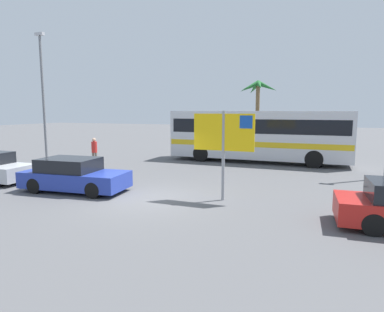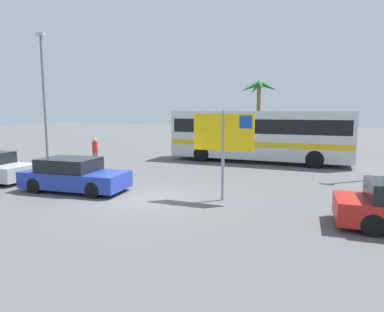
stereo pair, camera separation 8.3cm
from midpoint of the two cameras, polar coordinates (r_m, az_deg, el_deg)
ground at (r=12.43m, az=-8.14°, el=-7.29°), size 120.00×120.00×0.00m
bus_front_coach at (r=21.25m, az=11.06°, el=3.76°), size 10.87×2.47×3.17m
ferry_sign at (r=11.83m, az=5.41°, el=3.44°), size 2.20×0.11×3.20m
car_blue at (r=14.22m, az=-19.66°, el=-3.13°), size 4.33×2.10×1.32m
pedestrian_by_bus at (r=20.24m, az=-16.40°, el=1.05°), size 0.32×0.32×1.63m
lamp_post_right_side at (r=21.35m, az=-24.11°, el=9.48°), size 0.56×0.20×7.54m
palm_tree_seaside at (r=28.26m, az=11.02°, el=10.37°), size 3.17×2.96×5.63m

